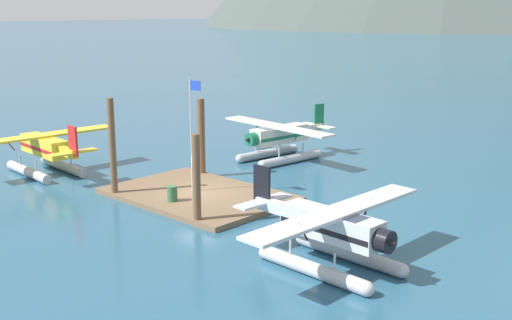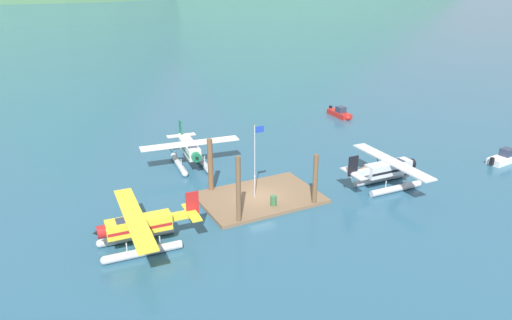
{
  "view_description": "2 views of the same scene",
  "coord_description": "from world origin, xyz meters",
  "px_view_note": "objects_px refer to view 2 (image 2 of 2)",
  "views": [
    {
      "loc": [
        27.34,
        -24.31,
        10.9
      ],
      "look_at": [
        1.8,
        3.15,
        2.04
      ],
      "focal_mm": 44.6,
      "sensor_mm": 36.0,
      "label": 1
    },
    {
      "loc": [
        -18.76,
        -35.61,
        19.61
      ],
      "look_at": [
        1.16,
        3.0,
        2.58
      ],
      "focal_mm": 34.26,
      "sensor_mm": 36.0,
      "label": 2
    }
  ],
  "objects_px": {
    "flagpole": "(256,154)",
    "boat_white_open_se": "(505,158)",
    "seaplane_cream_bow_left": "(190,152)",
    "fuel_drum": "(273,200)",
    "boat_red_open_east": "(340,113)",
    "seaplane_yellow_port_aft": "(139,229)",
    "mooring_buoy": "(364,171)",
    "seaplane_silver_stbd_aft": "(388,172)"
  },
  "relations": [
    {
      "from": "fuel_drum",
      "to": "boat_white_open_se",
      "type": "xyz_separation_m",
      "value": [
        27.79,
        -1.91,
        -0.25
      ]
    },
    {
      "from": "flagpole",
      "to": "boat_red_open_east",
      "type": "bearing_deg",
      "value": 38.77
    },
    {
      "from": "boat_white_open_se",
      "to": "fuel_drum",
      "type": "bearing_deg",
      "value": 176.07
    },
    {
      "from": "flagpole",
      "to": "boat_white_open_se",
      "type": "bearing_deg",
      "value": -8.16
    },
    {
      "from": "flagpole",
      "to": "seaplane_yellow_port_aft",
      "type": "height_order",
      "value": "flagpole"
    },
    {
      "from": "flagpole",
      "to": "boat_white_open_se",
      "type": "height_order",
      "value": "flagpole"
    },
    {
      "from": "seaplane_yellow_port_aft",
      "to": "boat_white_open_se",
      "type": "height_order",
      "value": "seaplane_yellow_port_aft"
    },
    {
      "from": "mooring_buoy",
      "to": "boat_red_open_east",
      "type": "height_order",
      "value": "boat_red_open_east"
    },
    {
      "from": "boat_red_open_east",
      "to": "mooring_buoy",
      "type": "bearing_deg",
      "value": -119.9
    },
    {
      "from": "mooring_buoy",
      "to": "seaplane_silver_stbd_aft",
      "type": "height_order",
      "value": "seaplane_silver_stbd_aft"
    },
    {
      "from": "fuel_drum",
      "to": "seaplane_silver_stbd_aft",
      "type": "height_order",
      "value": "seaplane_silver_stbd_aft"
    },
    {
      "from": "boat_red_open_east",
      "to": "boat_white_open_se",
      "type": "relative_size",
      "value": 1.0
    },
    {
      "from": "flagpole",
      "to": "seaplane_silver_stbd_aft",
      "type": "xyz_separation_m",
      "value": [
        12.56,
        -3.25,
        -2.92
      ]
    },
    {
      "from": "seaplane_yellow_port_aft",
      "to": "boat_white_open_se",
      "type": "bearing_deg",
      "value": -1.15
    },
    {
      "from": "flagpole",
      "to": "mooring_buoy",
      "type": "height_order",
      "value": "flagpole"
    },
    {
      "from": "mooring_buoy",
      "to": "flagpole",
      "type": "bearing_deg",
      "value": -179.46
    },
    {
      "from": "seaplane_cream_bow_left",
      "to": "seaplane_yellow_port_aft",
      "type": "bearing_deg",
      "value": -123.3
    },
    {
      "from": "fuel_drum",
      "to": "seaplane_yellow_port_aft",
      "type": "xyz_separation_m",
      "value": [
        -12.1,
        -1.11,
        0.84
      ]
    },
    {
      "from": "flagpole",
      "to": "mooring_buoy",
      "type": "xyz_separation_m",
      "value": [
        12.44,
        0.12,
        -4.07
      ]
    },
    {
      "from": "mooring_buoy",
      "to": "seaplane_silver_stbd_aft",
      "type": "distance_m",
      "value": 3.56
    },
    {
      "from": "seaplane_yellow_port_aft",
      "to": "seaplane_silver_stbd_aft",
      "type": "distance_m",
      "value": 24.05
    },
    {
      "from": "fuel_drum",
      "to": "mooring_buoy",
      "type": "height_order",
      "value": "fuel_drum"
    },
    {
      "from": "boat_white_open_se",
      "to": "seaplane_cream_bow_left",
      "type": "bearing_deg",
      "value": 154.55
    },
    {
      "from": "seaplane_silver_stbd_aft",
      "to": "boat_red_open_east",
      "type": "distance_m",
      "value": 24.11
    },
    {
      "from": "fuel_drum",
      "to": "boat_red_open_east",
      "type": "height_order",
      "value": "boat_red_open_east"
    },
    {
      "from": "fuel_drum",
      "to": "boat_white_open_se",
      "type": "relative_size",
      "value": 0.18
    },
    {
      "from": "fuel_drum",
      "to": "boat_red_open_east",
      "type": "relative_size",
      "value": 0.18
    },
    {
      "from": "flagpole",
      "to": "seaplane_cream_bow_left",
      "type": "height_order",
      "value": "flagpole"
    },
    {
      "from": "seaplane_cream_bow_left",
      "to": "boat_red_open_east",
      "type": "height_order",
      "value": "seaplane_cream_bow_left"
    },
    {
      "from": "fuel_drum",
      "to": "boat_white_open_se",
      "type": "bearing_deg",
      "value": -3.93
    },
    {
      "from": "fuel_drum",
      "to": "boat_white_open_se",
      "type": "height_order",
      "value": "boat_white_open_se"
    },
    {
      "from": "seaplane_silver_stbd_aft",
      "to": "boat_white_open_se",
      "type": "xyz_separation_m",
      "value": [
        15.84,
        -0.82,
        -1.09
      ]
    },
    {
      "from": "mooring_buoy",
      "to": "seaplane_cream_bow_left",
      "type": "bearing_deg",
      "value": 144.78
    },
    {
      "from": "seaplane_yellow_port_aft",
      "to": "mooring_buoy",
      "type": "bearing_deg",
      "value": 8.06
    },
    {
      "from": "flagpole",
      "to": "seaplane_cream_bow_left",
      "type": "relative_size",
      "value": 0.65
    },
    {
      "from": "mooring_buoy",
      "to": "seaplane_yellow_port_aft",
      "type": "relative_size",
      "value": 0.08
    },
    {
      "from": "flagpole",
      "to": "boat_red_open_east",
      "type": "relative_size",
      "value": 1.4
    },
    {
      "from": "seaplane_yellow_port_aft",
      "to": "boat_red_open_east",
      "type": "distance_m",
      "value": 40.77
    },
    {
      "from": "boat_white_open_se",
      "to": "mooring_buoy",
      "type": "bearing_deg",
      "value": 165.29
    },
    {
      "from": "boat_red_open_east",
      "to": "seaplane_silver_stbd_aft",
      "type": "bearing_deg",
      "value": -115.65
    },
    {
      "from": "flagpole",
      "to": "boat_white_open_se",
      "type": "distance_m",
      "value": 28.97
    },
    {
      "from": "seaplane_yellow_port_aft",
      "to": "seaplane_cream_bow_left",
      "type": "xyz_separation_m",
      "value": [
        9.1,
        13.85,
        0.0
      ]
    }
  ]
}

